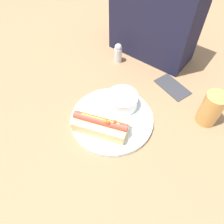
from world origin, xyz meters
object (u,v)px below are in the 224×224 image
spoon (104,103)px  seated_diner (157,4)px  salt_shaker (118,53)px  soup_bowl (122,100)px  drinking_glass (211,109)px  hot_dog (102,126)px

spoon → seated_diner: size_ratio=0.33×
salt_shaker → seated_diner: 0.23m
soup_bowl → drinking_glass: (0.25, 0.13, 0.02)m
spoon → drinking_glass: (0.31, 0.16, 0.04)m
drinking_glass → salt_shaker: size_ratio=1.42×
hot_dog → salt_shaker: 0.37m
drinking_glass → salt_shaker: drinking_glass is taller
hot_dog → soup_bowl: (-0.01, 0.12, 0.00)m
hot_dog → drinking_glass: drinking_glass is taller
hot_dog → spoon: bearing=107.0°
salt_shaker → soup_bowl: bearing=-50.3°
drinking_glass → hot_dog: bearing=-133.9°
drinking_glass → spoon: bearing=-151.8°
soup_bowl → drinking_glass: size_ratio=0.88×
hot_dog → spoon: hot_dog is taller
salt_shaker → hot_dog: bearing=-61.4°
hot_dog → salt_shaker: (-0.18, 0.32, 0.00)m
hot_dog → salt_shaker: salt_shaker is taller
drinking_glass → seated_diner: size_ratio=0.24×
soup_bowl → spoon: (-0.05, -0.04, -0.02)m
drinking_glass → salt_shaker: (-0.42, 0.07, -0.02)m
soup_bowl → hot_dog: bearing=-85.2°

